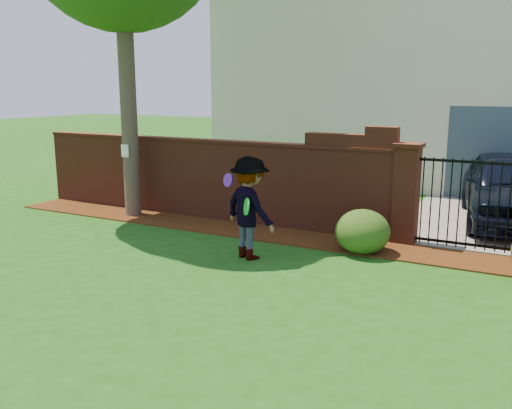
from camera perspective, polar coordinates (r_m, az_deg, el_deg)
The scene contains 13 objects.
ground at distance 8.23m, azimuth -8.51°, elevation -8.59°, with size 80.00×80.00×0.01m, color #194C13.
mulch_bed at distance 11.38m, azimuth -2.46°, elevation -2.53°, with size 11.10×1.08×0.03m, color #3A1C0A.
brick_wall at distance 12.30m, azimuth -5.22°, elevation 2.86°, with size 8.70×0.31×2.16m.
pillar_left at distance 10.59m, azimuth 15.25°, elevation 1.16°, with size 0.50×0.50×1.88m.
iron_gate at distance 10.43m, azimuth 21.11°, elevation 0.04°, with size 1.78×0.03×1.60m.
driveway at distance 14.50m, azimuth 22.81°, elevation -0.34°, with size 3.20×8.00×0.01m, color gray.
house at distance 18.53m, azimuth 16.96°, elevation 12.41°, with size 12.40×6.40×6.30m.
car at distance 12.77m, azimuth 24.86°, elevation 1.41°, with size 1.82×4.51×1.54m, color black.
paper_notice at distance 12.55m, azimuth -13.39°, elevation 5.41°, with size 0.20×0.01×0.28m, color white.
shrub_left at distance 9.86m, azimuth 10.94°, elevation -2.77°, with size 0.96×0.96×0.79m, color #1E4915.
man at distance 9.30m, azimuth -0.85°, elevation -0.40°, with size 1.13×0.65×1.75m, color gray.
frisbee_purple at distance 9.44m, azimuth -2.90°, elevation 2.54°, with size 0.24×0.24×0.02m, color #621CB0.
frisbee_green at distance 8.93m, azimuth -1.00°, elevation -0.22°, with size 0.29×0.29×0.03m, color #1CD238.
Camera 1 is at (4.61, -6.17, 2.87)m, focal length 38.75 mm.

